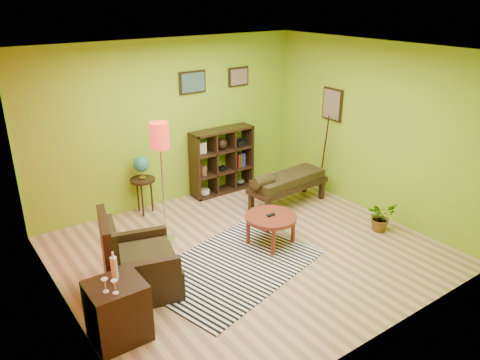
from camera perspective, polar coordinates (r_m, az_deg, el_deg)
ground at (r=6.82m, az=1.02°, el=-8.64°), size 5.00×5.00×0.00m
room_shell at (r=6.06m, az=0.34°, el=5.93°), size 5.04×4.54×2.82m
zebra_rug at (r=6.45m, az=-0.98°, el=-10.56°), size 2.62×2.06×0.01m
coffee_table at (r=6.84m, az=3.79°, el=-4.83°), size 0.75×0.75×0.48m
armchair at (r=5.99m, az=-12.45°, el=-10.41°), size 1.06×1.06×1.06m
side_cabinet at (r=5.29m, az=-14.68°, el=-15.17°), size 0.58×0.52×1.00m
floor_lamp at (r=6.61m, az=-9.69°, el=4.03°), size 0.27×0.27×1.82m
globe_table at (r=7.79m, az=-11.89°, el=1.12°), size 0.41×0.41×1.00m
cube_shelf at (r=8.55m, az=-2.11°, el=2.37°), size 1.20×0.35×1.20m
bench at (r=8.06m, az=5.67°, el=-0.25°), size 1.53×0.63×0.69m
potted_plant at (r=7.62m, az=16.73°, el=-4.61°), size 0.49×0.53×0.37m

